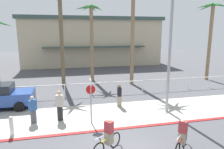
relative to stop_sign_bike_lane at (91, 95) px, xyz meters
The scene contains 17 objects.
ground_plane 7.00m from the stop_sign_bike_lane, 83.92° to the left, with size 80.00×80.00×0.00m, color #4C4C51.
sidewalk_strip 2.05m from the stop_sign_bike_lane, 52.95° to the left, with size 44.00×4.00×0.02m, color #ADAAA0.
curb_paint 2.09m from the stop_sign_bike_lane, 55.51° to the right, with size 44.00×0.24×0.03m, color maroon.
building_backdrop 23.65m from the stop_sign_bike_lane, 82.92° to the left, with size 21.23×10.69×7.30m.
rail_fence 5.37m from the stop_sign_bike_lane, 82.20° to the left, with size 26.27×0.08×1.04m.
stop_sign_bike_lane is the anchor object (origin of this frame).
bollard_1 4.25m from the stop_sign_bike_lane, behind, with size 0.20×0.20×1.00m.
streetlight_curb 5.66m from the stop_sign_bike_lane, ahead, with size 0.24×2.54×7.50m.
palm_tree_3 10.08m from the stop_sign_bike_lane, 100.29° to the left, with size 3.11×3.66×8.70m.
palm_tree_4 11.30m from the stop_sign_bike_lane, 82.49° to the left, with size 2.91×2.77×7.83m.
palm_tree_5 11.11m from the stop_sign_bike_lane, 58.29° to the left, with size 3.27×3.25×10.08m.
palm_tree_6 16.49m from the stop_sign_bike_lane, 31.36° to the left, with size 3.11×3.36×8.06m.
cyclist_red_0 5.15m from the stop_sign_bike_lane, 46.63° to the right, with size 1.36×1.30×1.50m.
cyclist_yellow_1 3.17m from the stop_sign_bike_lane, 83.01° to the right, with size 1.47×1.17×1.50m.
pedestrian_0 2.07m from the stop_sign_bike_lane, 155.92° to the left, with size 0.45×0.39×1.80m.
pedestrian_1 3.27m from the stop_sign_bike_lane, 44.95° to the left, with size 0.35×0.43×1.62m.
pedestrian_2 3.42m from the stop_sign_bike_lane, 166.71° to the left, with size 0.48×0.44×1.60m.
Camera 1 is at (-1.97, -7.69, 5.09)m, focal length 33.08 mm.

